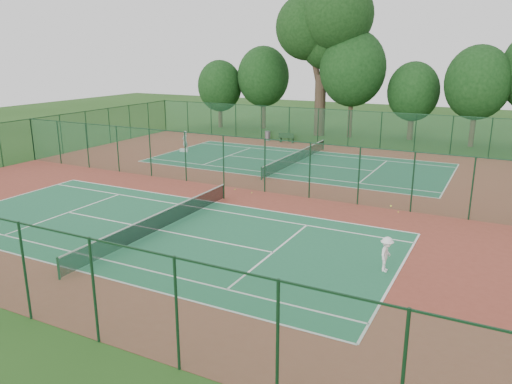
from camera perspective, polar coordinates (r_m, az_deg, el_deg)
ground at (r=33.09m, az=-1.39°, el=0.36°), size 120.00×120.00×0.00m
red_pad at (r=33.09m, az=-1.39°, el=0.37°), size 40.00×36.00×0.01m
court_near at (r=25.92m, az=-10.97°, el=-4.31°), size 23.77×10.97×0.01m
court_far at (r=40.98m, az=4.65°, el=3.34°), size 23.77×10.97×0.01m
fence_north at (r=48.98m, az=8.80°, el=7.32°), size 40.00×0.09×3.50m
fence_west at (r=45.60m, az=-24.17°, el=5.51°), size 0.09×36.00×3.50m
fence_divider at (r=32.67m, az=-1.41°, el=3.34°), size 40.00×0.09×3.50m
tennis_net_near at (r=25.74m, az=-11.03°, el=-3.20°), size 0.10×12.90×0.97m
tennis_net_far at (r=40.87m, az=4.66°, el=4.07°), size 0.10×12.90×0.97m
player_near at (r=21.28m, az=14.68°, el=-6.90°), size 0.56×0.96×1.49m
player_far at (r=46.72m, az=-8.12°, el=5.85°), size 0.47×0.66×1.73m
trash_bin at (r=51.16m, az=1.34°, el=6.42°), size 0.57×0.57×0.98m
bench at (r=50.12m, az=3.50°, el=6.22°), size 1.62×0.56×0.98m
kit_bag at (r=45.89m, az=-8.23°, el=4.74°), size 0.79×0.39×0.28m
stray_ball_a at (r=32.05m, az=-0.48°, el=-0.07°), size 0.07×0.07×0.07m
stray_ball_b at (r=29.33m, az=15.95°, el=-2.21°), size 0.06×0.06×0.06m
stray_ball_c at (r=32.82m, az=-2.42°, el=0.30°), size 0.07×0.07×0.07m
big_tree at (r=54.74m, az=7.82°, el=18.28°), size 10.42×7.63×16.01m
evergreen_row at (r=55.01m, az=11.32°, el=6.25°), size 39.00×5.00×12.00m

